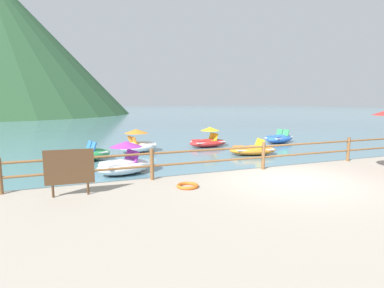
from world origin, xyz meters
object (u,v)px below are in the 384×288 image
object	(u,v)px
sign_board	(69,168)
pedal_boat_1	(253,150)
pedal_boat_5	(84,155)
life_ring	(187,186)
pedal_boat_4	(138,144)
pedal_boat_2	(279,138)
pedal_boat_0	(124,163)
pedal_boat_3	(208,140)

from	to	relation	value
sign_board	pedal_boat_1	distance (m)	10.30
sign_board	pedal_boat_1	world-z (taller)	sign_board
pedal_boat_5	pedal_boat_1	bearing A→B (deg)	-9.40
sign_board	pedal_boat_5	world-z (taller)	sign_board
life_ring	pedal_boat_1	size ratio (longest dim) A/B	0.23
pedal_boat_1	pedal_boat_4	distance (m)	6.13
life_ring	pedal_boat_5	distance (m)	7.52
sign_board	pedal_boat_4	xyz separation A→B (m)	(3.36, 8.32, -0.69)
pedal_boat_2	pedal_boat_1	bearing A→B (deg)	-141.88
pedal_boat_4	pedal_boat_5	bearing A→B (deg)	-151.15
life_ring	pedal_boat_4	xyz separation A→B (m)	(0.35, 8.66, -0.01)
pedal_boat_0	pedal_boat_3	size ratio (longest dim) A/B	0.95
life_ring	pedal_boat_2	xyz separation A→B (m)	(9.85, 8.96, -0.16)
life_ring	pedal_boat_3	xyz separation A→B (m)	(4.71, 9.06, -0.06)
life_ring	pedal_boat_3	world-z (taller)	pedal_boat_3
pedal_boat_5	pedal_boat_0	bearing A→B (deg)	-66.76
pedal_boat_2	pedal_boat_5	bearing A→B (deg)	-171.39
pedal_boat_3	pedal_boat_2	bearing A→B (deg)	-1.11
pedal_boat_1	pedal_boat_3	distance (m)	3.49
sign_board	pedal_boat_2	size ratio (longest dim) A/B	0.44
pedal_boat_5	life_ring	bearing A→B (deg)	-70.49
pedal_boat_2	pedal_boat_5	xyz separation A→B (m)	(-12.36, -1.87, 0.02)
pedal_boat_0	pedal_boat_2	size ratio (longest dim) A/B	0.89
pedal_boat_3	pedal_boat_5	world-z (taller)	pedal_boat_3
pedal_boat_3	pedal_boat_4	size ratio (longest dim) A/B	1.04
pedal_boat_2	pedal_boat_5	world-z (taller)	pedal_boat_5
pedal_boat_1	pedal_boat_0	bearing A→B (deg)	-165.01
pedal_boat_0	pedal_boat_2	distance (m)	12.10
pedal_boat_1	pedal_boat_3	bearing A→B (deg)	106.93
pedal_boat_4	pedal_boat_5	world-z (taller)	pedal_boat_4
pedal_boat_0	pedal_boat_3	xyz separation A→B (m)	(5.85, 5.17, -0.05)
pedal_boat_3	pedal_boat_0	bearing A→B (deg)	-138.51
pedal_boat_4	pedal_boat_0	bearing A→B (deg)	-107.30
sign_board	pedal_boat_5	size ratio (longest dim) A/B	0.43
pedal_boat_0	pedal_boat_5	bearing A→B (deg)	113.24
pedal_boat_1	pedal_boat_2	size ratio (longest dim) A/B	0.99
sign_board	life_ring	xyz separation A→B (m)	(3.01, -0.34, -0.68)
pedal_boat_3	pedal_boat_5	xyz separation A→B (m)	(-7.22, -1.97, -0.08)
pedal_boat_3	pedal_boat_4	bearing A→B (deg)	-174.86
pedal_boat_0	pedal_boat_4	xyz separation A→B (m)	(1.49, 4.78, 0.00)
pedal_boat_4	pedal_boat_5	size ratio (longest dim) A/B	0.87
pedal_boat_0	pedal_boat_1	world-z (taller)	pedal_boat_0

